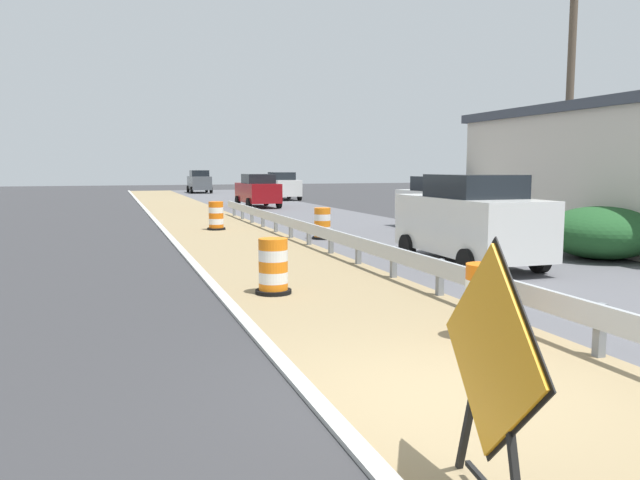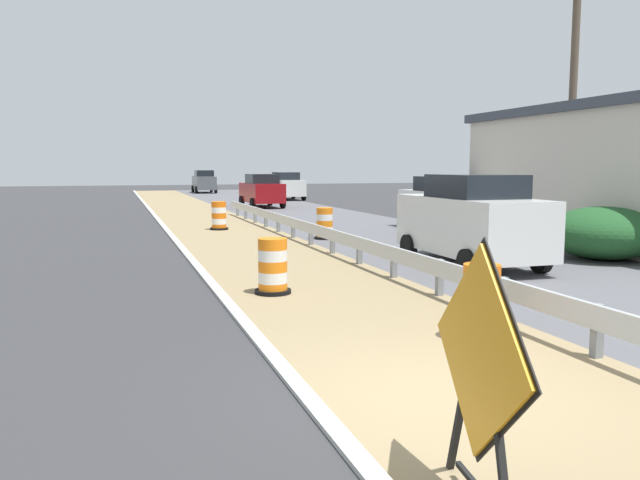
{
  "view_description": "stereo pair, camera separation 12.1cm",
  "coord_description": "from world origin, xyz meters",
  "px_view_note": "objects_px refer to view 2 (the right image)",
  "views": [
    {
      "loc": [
        -3.25,
        -5.59,
        2.43
      ],
      "look_at": [
        0.9,
        6.54,
        0.91
      ],
      "focal_mm": 34.75,
      "sensor_mm": 36.0,
      "label": 1
    },
    {
      "loc": [
        -3.14,
        -5.63,
        2.43
      ],
      "look_at": [
        0.9,
        6.54,
        0.91
      ],
      "focal_mm": 34.75,
      "sensor_mm": 36.0,
      "label": 2
    }
  ],
  "objects_px": {
    "car_mid_far_lane": "(448,203)",
    "car_lead_near_lane": "(262,191)",
    "traffic_barrel_nearest": "(481,306)",
    "traffic_barrel_far": "(219,217)",
    "warning_sign_diamond": "(479,362)",
    "traffic_barrel_mid": "(325,225)",
    "car_lead_far_lane": "(204,182)",
    "car_trailing_near_lane": "(286,186)",
    "traffic_barrel_close": "(273,269)",
    "utility_pole_near": "(572,101)",
    "car_trailing_far_lane": "(471,220)"
  },
  "relations": [
    {
      "from": "car_mid_far_lane",
      "to": "traffic_barrel_close",
      "type": "bearing_deg",
      "value": -46.44
    },
    {
      "from": "traffic_barrel_close",
      "to": "traffic_barrel_far",
      "type": "bearing_deg",
      "value": 85.55
    },
    {
      "from": "traffic_barrel_close",
      "to": "traffic_barrel_mid",
      "type": "bearing_deg",
      "value": 64.96
    },
    {
      "from": "warning_sign_diamond",
      "to": "car_mid_far_lane",
      "type": "xyz_separation_m",
      "value": [
        9.73,
        17.27,
        -0.02
      ]
    },
    {
      "from": "traffic_barrel_nearest",
      "to": "car_trailing_near_lane",
      "type": "xyz_separation_m",
      "value": [
        7.3,
        37.15,
        0.53
      ]
    },
    {
      "from": "car_trailing_near_lane",
      "to": "car_trailing_far_lane",
      "type": "relative_size",
      "value": 0.96
    },
    {
      "from": "traffic_barrel_nearest",
      "to": "traffic_barrel_far",
      "type": "height_order",
      "value": "traffic_barrel_far"
    },
    {
      "from": "traffic_barrel_close",
      "to": "utility_pole_near",
      "type": "height_order",
      "value": "utility_pole_near"
    },
    {
      "from": "traffic_barrel_nearest",
      "to": "car_lead_near_lane",
      "type": "height_order",
      "value": "car_lead_near_lane"
    },
    {
      "from": "warning_sign_diamond",
      "to": "traffic_barrel_mid",
      "type": "height_order",
      "value": "warning_sign_diamond"
    },
    {
      "from": "warning_sign_diamond",
      "to": "car_lead_far_lane",
      "type": "relative_size",
      "value": 0.43
    },
    {
      "from": "traffic_barrel_nearest",
      "to": "car_lead_far_lane",
      "type": "distance_m",
      "value": 51.58
    },
    {
      "from": "traffic_barrel_nearest",
      "to": "car_trailing_far_lane",
      "type": "height_order",
      "value": "car_trailing_far_lane"
    },
    {
      "from": "car_lead_near_lane",
      "to": "car_trailing_near_lane",
      "type": "relative_size",
      "value": 0.96
    },
    {
      "from": "traffic_barrel_far",
      "to": "car_lead_far_lane",
      "type": "bearing_deg",
      "value": 83.13
    },
    {
      "from": "traffic_barrel_nearest",
      "to": "traffic_barrel_mid",
      "type": "xyz_separation_m",
      "value": [
        1.87,
        12.33,
        -0.01
      ]
    },
    {
      "from": "car_trailing_near_lane",
      "to": "warning_sign_diamond",
      "type": "bearing_deg",
      "value": -12.51
    },
    {
      "from": "car_mid_far_lane",
      "to": "car_lead_near_lane",
      "type": "bearing_deg",
      "value": -168.81
    },
    {
      "from": "traffic_barrel_mid",
      "to": "car_lead_near_lane",
      "type": "bearing_deg",
      "value": 84.15
    },
    {
      "from": "traffic_barrel_nearest",
      "to": "car_lead_far_lane",
      "type": "bearing_deg",
      "value": 86.47
    },
    {
      "from": "car_trailing_near_lane",
      "to": "utility_pole_near",
      "type": "xyz_separation_m",
      "value": [
        1.52,
        -28.36,
        3.45
      ]
    },
    {
      "from": "traffic_barrel_close",
      "to": "car_mid_far_lane",
      "type": "relative_size",
      "value": 0.23
    },
    {
      "from": "traffic_barrel_nearest",
      "to": "car_trailing_near_lane",
      "type": "distance_m",
      "value": 37.86
    },
    {
      "from": "traffic_barrel_mid",
      "to": "car_mid_far_lane",
      "type": "distance_m",
      "value": 5.61
    },
    {
      "from": "traffic_barrel_close",
      "to": "traffic_barrel_far",
      "type": "height_order",
      "value": "traffic_barrel_far"
    },
    {
      "from": "warning_sign_diamond",
      "to": "car_trailing_near_lane",
      "type": "height_order",
      "value": "car_trailing_near_lane"
    },
    {
      "from": "traffic_barrel_close",
      "to": "traffic_barrel_nearest",
      "type": "bearing_deg",
      "value": -63.79
    },
    {
      "from": "traffic_barrel_far",
      "to": "car_mid_far_lane",
      "type": "xyz_separation_m",
      "value": [
        8.33,
        -3.0,
        0.54
      ]
    },
    {
      "from": "traffic_barrel_far",
      "to": "car_trailing_far_lane",
      "type": "bearing_deg",
      "value": -67.14
    },
    {
      "from": "car_trailing_near_lane",
      "to": "car_lead_far_lane",
      "type": "height_order",
      "value": "car_lead_far_lane"
    },
    {
      "from": "car_lead_far_lane",
      "to": "traffic_barrel_mid",
      "type": "bearing_deg",
      "value": 178.79
    },
    {
      "from": "car_lead_near_lane",
      "to": "car_lead_far_lane",
      "type": "height_order",
      "value": "car_lead_far_lane"
    },
    {
      "from": "car_lead_near_lane",
      "to": "car_trailing_far_lane",
      "type": "height_order",
      "value": "car_trailing_far_lane"
    },
    {
      "from": "traffic_barrel_nearest",
      "to": "car_lead_near_lane",
      "type": "distance_m",
      "value": 29.51
    },
    {
      "from": "car_trailing_near_lane",
      "to": "utility_pole_near",
      "type": "distance_m",
      "value": 28.61
    },
    {
      "from": "traffic_barrel_close",
      "to": "car_mid_far_lane",
      "type": "xyz_separation_m",
      "value": [
        9.31,
        9.52,
        0.55
      ]
    },
    {
      "from": "car_lead_near_lane",
      "to": "car_lead_far_lane",
      "type": "distance_m",
      "value": 22.2
    },
    {
      "from": "traffic_barrel_far",
      "to": "car_lead_far_lane",
      "type": "xyz_separation_m",
      "value": [
        4.2,
        34.91,
        0.56
      ]
    },
    {
      "from": "car_lead_near_lane",
      "to": "car_trailing_far_lane",
      "type": "relative_size",
      "value": 0.93
    },
    {
      "from": "car_lead_far_lane",
      "to": "car_trailing_near_lane",
      "type": "bearing_deg",
      "value": -163.25
    },
    {
      "from": "traffic_barrel_nearest",
      "to": "car_lead_near_lane",
      "type": "relative_size",
      "value": 0.25
    },
    {
      "from": "car_trailing_near_lane",
      "to": "car_lead_far_lane",
      "type": "relative_size",
      "value": 0.98
    },
    {
      "from": "traffic_barrel_nearest",
      "to": "car_mid_far_lane",
      "type": "bearing_deg",
      "value": 61.71
    },
    {
      "from": "warning_sign_diamond",
      "to": "traffic_barrel_nearest",
      "type": "height_order",
      "value": "warning_sign_diamond"
    },
    {
      "from": "car_lead_far_lane",
      "to": "utility_pole_near",
      "type": "relative_size",
      "value": 0.53
    },
    {
      "from": "traffic_barrel_close",
      "to": "car_mid_far_lane",
      "type": "distance_m",
      "value": 13.33
    },
    {
      "from": "traffic_barrel_nearest",
      "to": "utility_pole_near",
      "type": "xyz_separation_m",
      "value": [
        8.82,
        8.79,
        3.98
      ]
    },
    {
      "from": "traffic_barrel_far",
      "to": "car_lead_far_lane",
      "type": "relative_size",
      "value": 0.24
    },
    {
      "from": "traffic_barrel_far",
      "to": "car_lead_near_lane",
      "type": "bearing_deg",
      "value": 69.99
    },
    {
      "from": "traffic_barrel_nearest",
      "to": "traffic_barrel_far",
      "type": "xyz_separation_m",
      "value": [
        -1.02,
        16.58,
        0.01
      ]
    }
  ]
}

